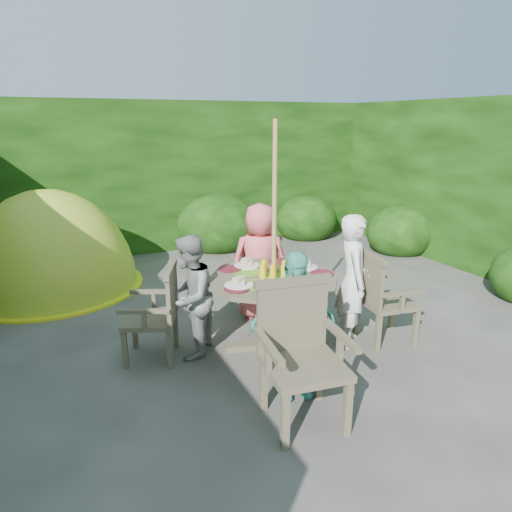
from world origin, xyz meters
name	(u,v)px	position (x,y,z in m)	size (l,w,h in m)	color
ground	(274,329)	(0.00, 0.00, 0.00)	(60.00, 60.00, 0.00)	#423F3B
hedge_enclosure	(227,197)	(0.00, 1.33, 1.25)	(9.00, 9.00, 2.50)	black
patio_table	(274,288)	(-0.20, -0.37, 0.63)	(1.60, 1.60, 0.90)	#473F2E
parasol_pole	(274,242)	(-0.21, -0.37, 1.10)	(0.04, 0.04, 2.20)	olive
garden_chair_right	(381,296)	(0.85, -0.68, 0.49)	(0.56, 0.61, 0.91)	#473F2E
garden_chair_left	(158,312)	(-1.27, -0.08, 0.47)	(0.63, 0.66, 0.87)	#473F2E
garden_chair_back	(257,270)	(0.11, 0.69, 0.46)	(0.54, 0.49, 0.86)	#473F2E
garden_chair_front	(300,351)	(-0.52, -1.42, 0.55)	(0.68, 0.62, 1.02)	#473F2E
child_right	(353,281)	(0.56, -0.59, 0.67)	(0.49, 0.32, 1.33)	white
child_left	(190,297)	(-0.98, -0.16, 0.60)	(0.58, 0.45, 1.19)	gray
child_back	(260,261)	(0.01, 0.40, 0.66)	(0.65, 0.42, 1.32)	#EE6267
child_front	(293,325)	(-0.42, -1.14, 0.62)	(0.72, 0.30, 1.24)	#50BCA3
dome_tent	(55,288)	(-2.13, 2.38, 0.00)	(2.40, 2.40, 2.67)	#B5C926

